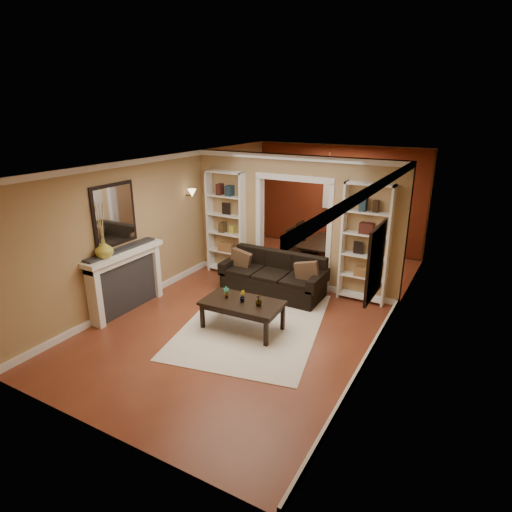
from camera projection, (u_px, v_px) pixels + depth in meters
The scene contains 30 objects.
floor at pixel (266, 303), 8.26m from camera, with size 8.00×8.00×0.00m, color brown.
ceiling at pixel (268, 161), 7.37m from camera, with size 8.00×8.00×0.00m, color white.
wall_back at pixel (338, 198), 11.12m from camera, with size 8.00×8.00×0.00m, color tan.
wall_front at pixel (91, 330), 4.51m from camera, with size 8.00×8.00×0.00m, color tan.
wall_left at pixel (171, 221), 8.85m from camera, with size 8.00×8.00×0.00m, color tan.
wall_right at pixel (392, 256), 6.78m from camera, with size 8.00×8.00×0.00m, color tan.
partition_wall at pixel (294, 221), 8.81m from camera, with size 4.50×0.15×2.70m, color tan.
red_back_panel at pixel (338, 199), 11.10m from camera, with size 4.44×0.04×2.64m, color maroon.
dining_window at pixel (338, 191), 10.99m from camera, with size 0.78×0.03×0.98m, color #8CA5CC.
area_rug at pixel (253, 324), 7.45m from camera, with size 2.24×3.13×0.01m, color silver.
sofa at pixel (273, 275), 8.54m from camera, with size 2.09×0.90×0.82m, color black.
pillow_left at pixel (241, 259), 8.79m from camera, with size 0.43×0.12×0.43m, color brown.
pillow_right at pixel (307, 272), 8.11m from camera, with size 0.45×0.13×0.45m, color brown.
coffee_table at pixel (242, 315), 7.21m from camera, with size 1.34×0.73×0.51m, color black.
plant_left at pixel (226, 292), 7.24m from camera, with size 0.11×0.07×0.20m, color #336626.
plant_center at pixel (242, 296), 7.09m from camera, with size 0.11×0.09×0.20m, color #336626.
plant_right at pixel (259, 300), 6.95m from camera, with size 0.11×0.11×0.20m, color #336626.
bookshelf_left at pixel (226, 223), 9.44m from camera, with size 0.90×0.30×2.30m, color white.
bookshelf_right at pixel (365, 244), 8.02m from camera, with size 0.90×0.30×2.30m, color white.
fireplace at pixel (127, 281), 7.79m from camera, with size 0.32×1.70×1.16m, color white.
vase at pixel (104, 249), 7.19m from camera, with size 0.31×0.31×0.32m, color #ACA537.
mirror at pixel (114, 215), 7.45m from camera, with size 0.03×0.95×1.10m, color silver.
wall_sconce at pixel (190, 194), 9.10m from camera, with size 0.18×0.18×0.22m, color #FFE0A5.
framed_art at pixel (375, 262), 5.91m from camera, with size 0.04×0.85×1.05m, color black.
dining_table at pixel (324, 252), 10.38m from camera, with size 0.83×1.48×0.52m, color black.
dining_chair_nw at pixel (299, 245), 10.33m from camera, with size 0.42×0.42×0.85m, color black.
dining_chair_ne at pixel (343, 251), 9.82m from camera, with size 0.45×0.45×0.92m, color black.
dining_chair_sw at pixel (308, 238), 10.82m from camera, with size 0.43×0.43×0.87m, color black.
dining_chair_se at pixel (351, 244), 10.32m from camera, with size 0.44×0.44×0.89m, color black.
chandelier at pixel (322, 179), 9.82m from camera, with size 0.50×0.50×0.30m, color #322417.
Camera 1 is at (3.47, -6.65, 3.57)m, focal length 30.00 mm.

